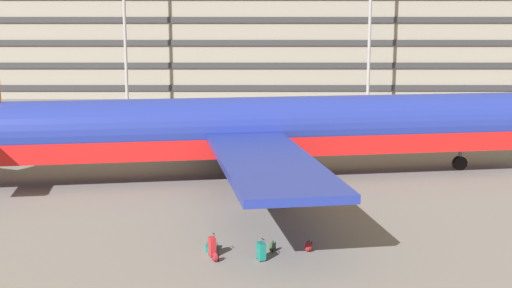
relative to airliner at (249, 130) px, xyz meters
The scene contains 9 objects.
ground_plane 3.05m from the airliner, 157.75° to the right, with size 600.00×600.00×0.00m, color slate.
terminal_structure 52.82m from the airliner, 90.74° to the left, with size 176.79×18.78×13.86m.
airliner is the anchor object (origin of this frame).
suitcase_large 13.70m from the airliner, 96.31° to the right, with size 0.46×0.73×0.24m.
suitcase_red 14.80m from the airliner, 87.72° to the right, with size 0.39×0.49×0.88m.
suitcase_navy 14.38m from the airliner, 95.66° to the right, with size 0.35×0.43×0.96m.
backpack_upright 14.06m from the airliner, 79.38° to the right, with size 0.42×0.40×0.50m.
backpack_orange 15.07m from the airliner, 94.79° to the right, with size 0.35×0.35×0.45m.
backpack_laid_flat 13.89m from the airliner, 85.62° to the right, with size 0.36×0.40×0.50m.
Camera 1 is at (1.06, -39.91, 9.32)m, focal length 47.32 mm.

